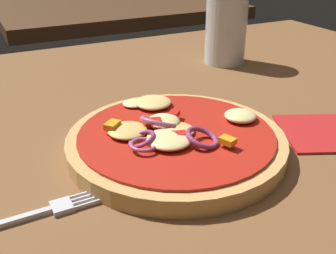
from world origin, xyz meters
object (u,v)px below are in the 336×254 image
(pizza, at_px, (175,140))
(beer_glass, at_px, (226,27))
(fork, at_px, (30,216))
(napkin, at_px, (334,132))

(pizza, relative_size, beer_glass, 1.74)
(fork, bearing_deg, beer_glass, 36.81)
(fork, distance_m, beer_glass, 0.51)
(pizza, relative_size, fork, 1.58)
(fork, relative_size, beer_glass, 1.10)
(fork, height_order, beer_glass, beer_glass)
(fork, height_order, napkin, fork)
(fork, xyz_separation_m, napkin, (0.36, -0.00, -0.00))
(pizza, distance_m, napkin, 0.20)
(pizza, height_order, beer_glass, beer_glass)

